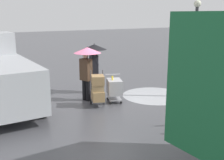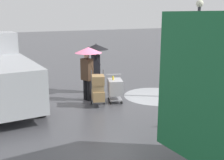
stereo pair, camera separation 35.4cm
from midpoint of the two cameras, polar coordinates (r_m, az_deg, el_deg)
The scene contains 8 objects.
ground_plane at distance 11.05m, azimuth -0.57°, elevation -4.21°, with size 90.00×90.00×0.00m, color #4C4C51.
slush_patch_mid_street at distance 11.81m, azimuth 9.75°, elevation -3.22°, with size 2.64×2.64×0.01m, color #ADAFB5.
cargo_van_parked_right at distance 10.94m, azimuth -21.13°, elevation 1.08°, with size 2.26×5.37×2.60m.
shopping_cart_vendor at distance 10.75m, azimuth 1.57°, elevation -1.56°, with size 0.81×0.96×1.04m.
hand_dolly_boxes at distance 10.22m, azimuth -1.88°, elevation -1.81°, with size 0.73×0.84×1.32m.
pedestrian_pink_side at distance 11.80m, azimuth -2.46°, elevation 4.81°, with size 1.04×1.04×2.15m.
pedestrian_black_side at distance 10.74m, azimuth -4.04°, elevation 3.95°, with size 1.04×1.04×2.15m.
street_lamp at distance 11.54m, azimuth 17.87°, elevation 7.93°, with size 0.28×0.28×3.86m.
Camera 2 is at (4.74, 9.42, 3.33)m, focal length 44.75 mm.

